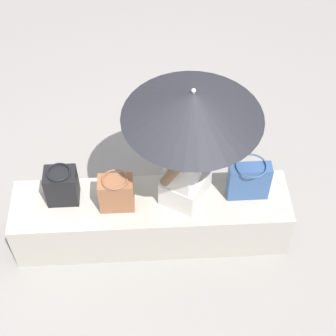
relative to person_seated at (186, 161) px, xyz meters
name	(u,v)px	position (x,y,z in m)	size (l,w,h in m)	color
ground_plane	(152,234)	(-0.26, -0.04, -0.84)	(14.00, 14.00, 0.00)	gray
stone_bench	(152,218)	(-0.26, -0.04, -0.62)	(2.12, 0.50, 0.46)	#A8A093
person_seated	(186,161)	(0.00, 0.00, 0.00)	(0.41, 0.51, 0.90)	beige
parasol	(193,105)	(0.03, 0.01, 0.53)	(0.94, 0.94, 1.05)	#B7B7BC
handbag_black	(62,186)	(-0.92, 0.02, -0.24)	(0.23, 0.18, 0.31)	black
tote_bag_canvas	(249,180)	(0.47, -0.02, -0.22)	(0.31, 0.23, 0.35)	#335184
shoulder_bag_spare	(116,193)	(-0.51, -0.07, -0.24)	(0.25, 0.19, 0.31)	brown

